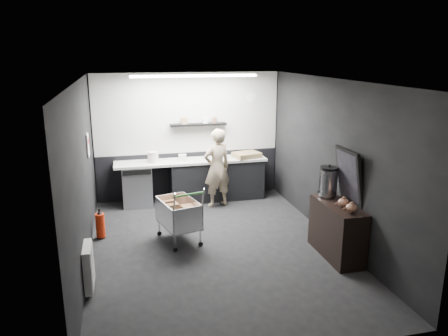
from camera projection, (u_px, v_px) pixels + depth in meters
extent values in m
plane|color=black|center=(216.00, 247.00, 7.17)|extent=(5.50, 5.50, 0.00)
plane|color=silver|center=(215.00, 81.00, 6.47)|extent=(5.50, 5.50, 0.00)
plane|color=black|center=(188.00, 136.00, 9.40)|extent=(5.50, 0.00, 5.50)
plane|color=black|center=(277.00, 240.00, 4.24)|extent=(5.50, 0.00, 5.50)
plane|color=black|center=(82.00, 177.00, 6.37)|extent=(0.00, 5.50, 5.50)
plane|color=black|center=(333.00, 161.00, 7.27)|extent=(0.00, 5.50, 5.50)
cube|color=beige|center=(188.00, 113.00, 9.26)|extent=(3.95, 0.02, 1.70)
cube|color=black|center=(189.00, 174.00, 9.61)|extent=(3.95, 0.02, 1.00)
cube|color=black|center=(198.00, 124.00, 9.26)|extent=(1.20, 0.22, 0.04)
cylinder|color=white|center=(251.00, 97.00, 9.48)|extent=(0.20, 0.03, 0.20)
cube|color=white|center=(88.00, 145.00, 7.54)|extent=(0.02, 0.30, 0.40)
cube|color=red|center=(88.00, 141.00, 7.53)|extent=(0.02, 0.22, 0.10)
cube|color=white|center=(88.00, 267.00, 5.80)|extent=(0.10, 0.50, 0.60)
cube|color=white|center=(194.00, 76.00, 8.22)|extent=(2.40, 0.20, 0.04)
cube|color=black|center=(217.00, 180.00, 9.46)|extent=(2.00, 0.56, 0.85)
cube|color=silver|center=(191.00, 161.00, 9.22)|extent=(3.20, 0.60, 0.05)
cube|color=#9EA0A5|center=(137.00, 185.00, 9.07)|extent=(0.60, 0.58, 0.85)
cube|color=black|center=(137.00, 173.00, 8.70)|extent=(0.56, 0.02, 0.10)
imported|color=beige|center=(217.00, 168.00, 8.91)|extent=(0.68, 0.53, 1.63)
cube|color=silver|center=(179.00, 224.00, 7.35)|extent=(0.72, 0.93, 0.02)
cube|color=silver|center=(163.00, 214.00, 7.24)|extent=(0.23, 0.80, 0.43)
cube|color=silver|center=(194.00, 212.00, 7.36)|extent=(0.23, 0.80, 0.43)
cube|color=silver|center=(182.00, 222.00, 6.92)|extent=(0.52, 0.15, 0.43)
cube|color=silver|center=(176.00, 205.00, 7.67)|extent=(0.52, 0.15, 0.43)
cylinder|color=silver|center=(168.00, 242.00, 6.99)|extent=(0.02, 0.02, 0.29)
cylinder|color=silver|center=(196.00, 239.00, 7.09)|extent=(0.02, 0.02, 0.29)
cylinder|color=silver|center=(164.00, 225.00, 7.68)|extent=(0.02, 0.02, 0.29)
cylinder|color=silver|center=(189.00, 223.00, 7.78)|extent=(0.02, 0.02, 0.29)
cylinder|color=#248425|center=(182.00, 195.00, 6.75)|extent=(0.52, 0.16, 0.03)
cube|color=brown|center=(171.00, 212.00, 7.37)|extent=(0.30, 0.34, 0.37)
cube|color=brown|center=(188.00, 216.00, 7.23)|extent=(0.27, 0.31, 0.33)
cylinder|color=black|center=(169.00, 249.00, 7.02)|extent=(0.08, 0.05, 0.08)
cylinder|color=black|center=(164.00, 231.00, 7.72)|extent=(0.08, 0.05, 0.08)
cylinder|color=black|center=(196.00, 246.00, 7.12)|extent=(0.08, 0.05, 0.08)
cylinder|color=black|center=(189.00, 229.00, 7.82)|extent=(0.08, 0.05, 0.08)
cube|color=black|center=(337.00, 230.00, 6.79)|extent=(0.43, 1.14, 0.86)
cylinder|color=silver|center=(328.00, 182.00, 6.97)|extent=(0.29, 0.29, 0.44)
cylinder|color=black|center=(329.00, 168.00, 6.91)|extent=(0.29, 0.29, 0.04)
sphere|color=black|center=(329.00, 166.00, 6.90)|extent=(0.05, 0.05, 0.05)
ellipsoid|color=brown|center=(344.00, 203.00, 6.52)|extent=(0.17, 0.17, 0.14)
ellipsoid|color=brown|center=(352.00, 208.00, 6.30)|extent=(0.17, 0.17, 0.14)
cube|color=black|center=(349.00, 176.00, 6.65)|extent=(0.20, 0.67, 0.85)
cube|color=black|center=(348.00, 176.00, 6.64)|extent=(0.14, 0.57, 0.73)
cylinder|color=red|center=(100.00, 225.00, 7.48)|extent=(0.16, 0.16, 0.42)
cone|color=black|center=(99.00, 212.00, 7.42)|extent=(0.10, 0.10, 0.06)
cylinder|color=black|center=(99.00, 210.00, 7.41)|extent=(0.03, 0.03, 0.06)
cube|color=olive|center=(247.00, 155.00, 9.42)|extent=(0.62, 0.53, 0.11)
cylinder|color=silver|center=(153.00, 157.00, 9.00)|extent=(0.22, 0.22, 0.22)
cube|color=white|center=(182.00, 158.00, 9.10)|extent=(0.17, 0.14, 0.14)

